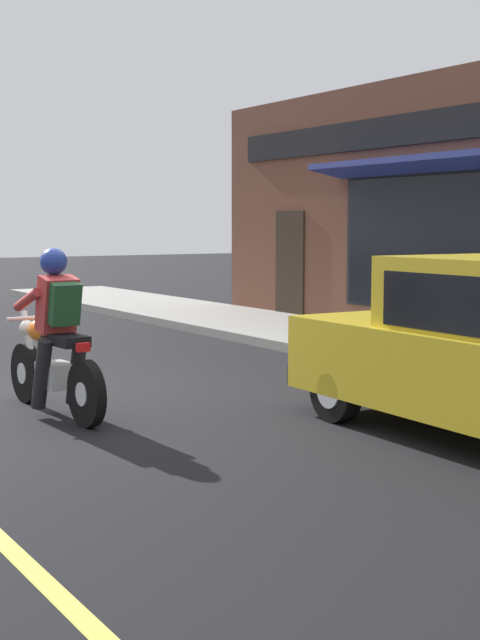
# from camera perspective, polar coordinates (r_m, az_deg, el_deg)

# --- Properties ---
(ground_plane) EXTENTS (80.00, 80.00, 0.00)m
(ground_plane) POSITION_cam_1_polar(r_m,az_deg,el_deg) (9.74, -11.91, -4.90)
(ground_plane) COLOR black
(sidewalk_curb) EXTENTS (2.60, 22.00, 0.14)m
(sidewalk_curb) POSITION_cam_1_polar(r_m,az_deg,el_deg) (14.89, 3.55, -0.71)
(sidewalk_curb) COLOR #9E9B93
(sidewalk_curb) RESTS_ON ground
(storefront_building) EXTENTS (1.25, 9.55, 4.20)m
(storefront_building) POSITION_cam_1_polar(r_m,az_deg,el_deg) (15.20, 9.90, 7.04)
(storefront_building) COLOR brown
(storefront_building) RESTS_ON ground
(motorcycle_with_rider) EXTENTS (0.58, 2.02, 1.62)m
(motorcycle_with_rider) POSITION_cam_1_polar(r_m,az_deg,el_deg) (8.79, -11.77, -1.61)
(motorcycle_with_rider) COLOR black
(motorcycle_with_rider) RESTS_ON ground
(traffic_cone) EXTENTS (0.36, 0.36, 0.60)m
(traffic_cone) POSITION_cam_1_polar(r_m,az_deg,el_deg) (12.37, 8.41, -0.48)
(traffic_cone) COLOR black
(traffic_cone) RESTS_ON sidewalk_curb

